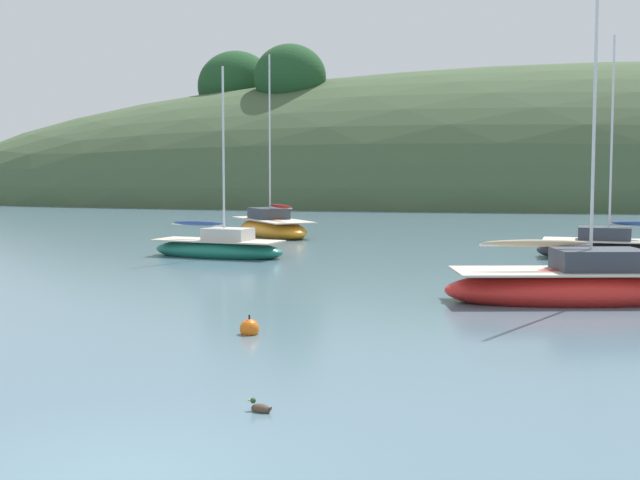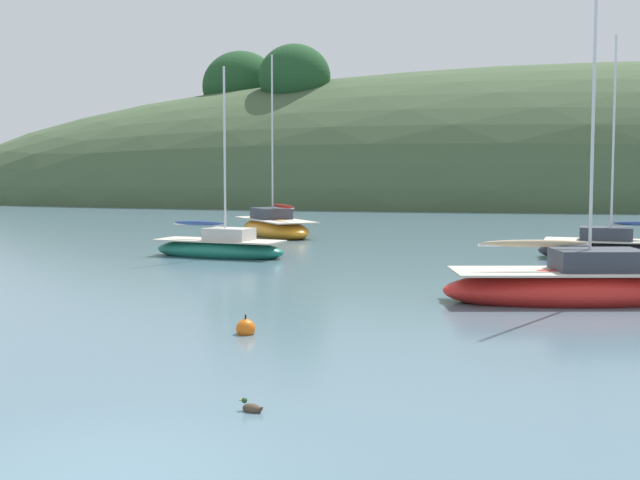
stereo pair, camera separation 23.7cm
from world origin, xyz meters
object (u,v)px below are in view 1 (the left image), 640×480
(sailboat_navy_dinghy, at_px, (272,227))
(sailboat_yellow_far, at_px, (616,249))
(sailboat_blue_center, at_px, (579,286))
(sailboat_white_near, at_px, (219,248))
(mooring_buoy_channel, at_px, (249,329))
(duck_trailing, at_px, (260,408))

(sailboat_navy_dinghy, xyz_separation_m, sailboat_yellow_far, (15.99, -10.17, -0.05))
(sailboat_blue_center, height_order, sailboat_white_near, sailboat_blue_center)
(sailboat_white_near, bearing_deg, sailboat_yellow_far, 4.34)
(sailboat_navy_dinghy, height_order, sailboat_yellow_far, sailboat_navy_dinghy)
(sailboat_white_near, xyz_separation_m, mooring_buoy_channel, (4.68, -16.43, -0.25))
(sailboat_blue_center, distance_m, sailboat_navy_dinghy, 25.39)
(sailboat_yellow_far, bearing_deg, sailboat_white_near, -175.66)
(sailboat_yellow_far, bearing_deg, sailboat_navy_dinghy, 147.53)
(sailboat_blue_center, bearing_deg, sailboat_yellow_far, 74.02)
(mooring_buoy_channel, distance_m, duck_trailing, 6.29)
(sailboat_navy_dinghy, xyz_separation_m, duck_trailing, (5.92, -33.95, -0.39))
(sailboat_blue_center, xyz_separation_m, sailboat_yellow_far, (3.40, 11.87, -0.05))
(sailboat_yellow_far, height_order, mooring_buoy_channel, sailboat_yellow_far)
(duck_trailing, bearing_deg, mooring_buoy_channel, 103.20)
(sailboat_blue_center, distance_m, sailboat_yellow_far, 12.35)
(sailboat_blue_center, xyz_separation_m, sailboat_navy_dinghy, (-12.59, 22.05, 0.00))
(sailboat_yellow_far, distance_m, mooring_buoy_channel, 21.08)
(sailboat_navy_dinghy, bearing_deg, sailboat_white_near, -90.99)
(mooring_buoy_channel, bearing_deg, sailboat_blue_center, 35.51)
(sailboat_white_near, height_order, sailboat_yellow_far, sailboat_yellow_far)
(mooring_buoy_channel, bearing_deg, sailboat_white_near, 105.91)
(mooring_buoy_channel, bearing_deg, duck_trailing, -76.80)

